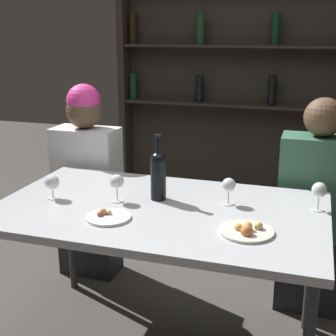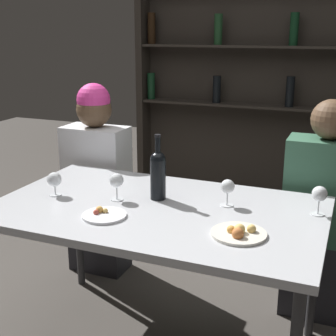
# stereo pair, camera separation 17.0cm
# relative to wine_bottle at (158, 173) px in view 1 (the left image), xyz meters

# --- Properties ---
(dining_table) EXTENTS (1.52, 0.90, 0.77)m
(dining_table) POSITION_rel_wine_bottle_xyz_m (0.04, -0.10, -0.19)
(dining_table) COLOR #B7BABF
(dining_table) RESTS_ON ground_plane
(wine_rack_wall) EXTENTS (2.02, 0.21, 2.16)m
(wine_rack_wall) POSITION_rel_wine_bottle_xyz_m (0.04, 1.92, 0.21)
(wine_rack_wall) COLOR #28231E
(wine_rack_wall) RESTS_ON ground_plane
(wine_bottle) EXTENTS (0.07, 0.07, 0.32)m
(wine_bottle) POSITION_rel_wine_bottle_xyz_m (0.00, 0.00, 0.00)
(wine_bottle) COLOR black
(wine_bottle) RESTS_ON dining_table
(wine_glass_0) EXTENTS (0.07, 0.07, 0.12)m
(wine_glass_0) POSITION_rel_wine_bottle_xyz_m (-0.49, -0.15, -0.05)
(wine_glass_0) COLOR silver
(wine_glass_0) RESTS_ON dining_table
(wine_glass_1) EXTENTS (0.06, 0.06, 0.13)m
(wine_glass_1) POSITION_rel_wine_bottle_xyz_m (0.33, 0.03, -0.04)
(wine_glass_1) COLOR silver
(wine_glass_1) RESTS_ON dining_table
(wine_glass_2) EXTENTS (0.07, 0.07, 0.13)m
(wine_glass_2) POSITION_rel_wine_bottle_xyz_m (0.74, 0.08, -0.04)
(wine_glass_2) COLOR silver
(wine_glass_2) RESTS_ON dining_table
(wine_glass_3) EXTENTS (0.07, 0.07, 0.13)m
(wine_glass_3) POSITION_rel_wine_bottle_xyz_m (-0.18, -0.09, -0.04)
(wine_glass_3) COLOR silver
(wine_glass_3) RESTS_ON dining_table
(food_plate_0) EXTENTS (0.22, 0.22, 0.05)m
(food_plate_0) POSITION_rel_wine_bottle_xyz_m (0.47, -0.27, -0.12)
(food_plate_0) COLOR silver
(food_plate_0) RESTS_ON dining_table
(food_plate_1) EXTENTS (0.20, 0.20, 0.04)m
(food_plate_1) POSITION_rel_wine_bottle_xyz_m (-0.13, -0.30, -0.13)
(food_plate_1) COLOR white
(food_plate_1) RESTS_ON dining_table
(seated_person_left) EXTENTS (0.41, 0.22, 1.24)m
(seated_person_left) POSITION_rel_wine_bottle_xyz_m (-0.65, 0.52, -0.29)
(seated_person_left) COLOR #26262B
(seated_person_left) RESTS_ON ground_plane
(seated_person_right) EXTENTS (0.41, 0.22, 1.22)m
(seated_person_right) POSITION_rel_wine_bottle_xyz_m (0.73, 0.52, -0.32)
(seated_person_right) COLOR #26262B
(seated_person_right) RESTS_ON ground_plane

